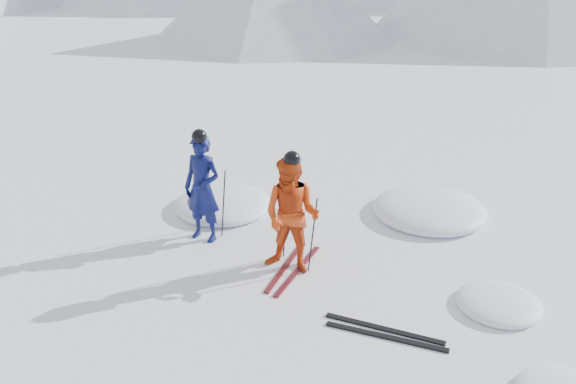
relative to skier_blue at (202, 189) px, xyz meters
The scene contains 12 objects.
ground 3.33m from the skier_blue, ahead, with size 160.00×160.00×0.00m, color white.
skier_blue is the anchor object (origin of this frame).
skier_red 1.89m from the skier_blue, ahead, with size 0.95×0.74×1.95m, color #C63B0F.
pole_blue_left 0.47m from the skier_blue, 153.43° to the left, with size 0.02×0.02×1.30m, color black.
pole_blue_right 0.48m from the skier_blue, 45.00° to the left, with size 0.02×0.02×1.30m, color black.
pole_red_left 1.64m from the skier_blue, ahead, with size 0.02×0.02×1.30m, color black.
pole_red_right 2.22m from the skier_blue, ahead, with size 0.02×0.02×1.30m, color black.
ski_worn_left 2.01m from the skier_blue, ahead, with size 0.09×1.70×0.03m, color black.
ski_worn_right 2.23m from the skier_blue, ahead, with size 0.09×1.70×0.03m, color black.
ski_loose_a 4.04m from the skier_blue, 10.45° to the right, with size 0.09×1.70×0.03m, color black.
ski_loose_b 4.16m from the skier_blue, 12.28° to the right, with size 0.09×1.70×0.03m, color black.
snow_lumps 3.13m from the skier_blue, 41.07° to the left, with size 8.33×5.67×0.48m.
Camera 1 is at (3.42, -7.25, 5.17)m, focal length 38.00 mm.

